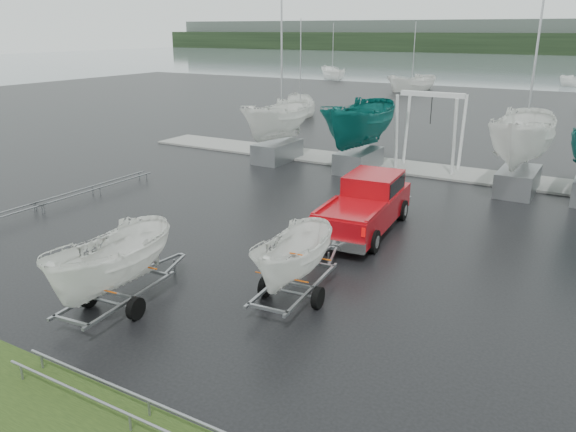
% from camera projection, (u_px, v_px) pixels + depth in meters
% --- Properties ---
extents(ground_plane, '(120.00, 120.00, 0.00)m').
position_uv_depth(ground_plane, '(248.00, 236.00, 20.44)').
color(ground_plane, black).
rests_on(ground_plane, ground).
extents(lake, '(300.00, 300.00, 0.00)m').
position_uv_depth(lake, '(557.00, 70.00, 102.26)').
color(lake, slate).
rests_on(lake, ground).
extents(dock, '(30.00, 3.00, 0.12)m').
position_uv_depth(dock, '(380.00, 164.00, 31.06)').
color(dock, gray).
rests_on(dock, ground).
extents(pickup_truck, '(2.58, 6.09, 1.97)m').
position_uv_depth(pickup_truck, '(367.00, 202.00, 20.89)').
color(pickup_truck, '#A0080F').
rests_on(pickup_truck, ground).
extents(trailer_hitched, '(1.82, 3.69, 4.39)m').
position_uv_depth(trailer_hitched, '(294.00, 218.00, 14.92)').
color(trailer_hitched, gray).
rests_on(trailer_hitched, ground).
extents(trailer_parked, '(1.85, 3.70, 4.92)m').
position_uv_depth(trailer_parked, '(108.00, 215.00, 14.24)').
color(trailer_parked, gray).
rests_on(trailer_parked, ground).
extents(boat_hoist, '(3.30, 2.18, 4.12)m').
position_uv_depth(boat_hoist, '(430.00, 120.00, 28.97)').
color(boat_hoist, silver).
rests_on(boat_hoist, ground).
extents(keelboat_0, '(2.28, 3.20, 10.45)m').
position_uv_depth(keelboat_0, '(277.00, 97.00, 30.90)').
color(keelboat_0, gray).
rests_on(keelboat_0, ground).
extents(keelboat_1, '(2.59, 3.20, 7.99)m').
position_uv_depth(keelboat_1, '(361.00, 92.00, 28.55)').
color(keelboat_1, gray).
rests_on(keelboat_1, ground).
extents(keelboat_2, '(2.61, 3.20, 10.79)m').
position_uv_depth(keelboat_2, '(528.00, 101.00, 24.54)').
color(keelboat_2, gray).
rests_on(keelboat_2, ground).
extents(mast_rack_0, '(0.56, 6.50, 0.06)m').
position_uv_depth(mast_rack_0, '(96.00, 187.00, 25.46)').
color(mast_rack_0, gray).
rests_on(mast_rack_0, ground).
extents(mast_rack_2, '(7.00, 0.56, 0.06)m').
position_uv_depth(mast_rack_2, '(139.00, 407.00, 10.64)').
color(mast_rack_2, gray).
rests_on(mast_rack_2, ground).
extents(moored_boat_0, '(3.37, 3.38, 11.19)m').
position_uv_depth(moored_boat_0, '(300.00, 114.00, 49.38)').
color(moored_boat_0, white).
rests_on(moored_boat_0, ground).
extents(moored_boat_1, '(3.98, 4.03, 12.05)m').
position_uv_depth(moored_boat_1, '(411.00, 91.00, 68.51)').
color(moored_boat_1, white).
rests_on(moored_boat_1, ground).
extents(moored_boat_4, '(3.83, 3.83, 11.56)m').
position_uv_depth(moored_boat_4, '(332.00, 78.00, 85.19)').
color(moored_boat_4, white).
rests_on(moored_boat_4, ground).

